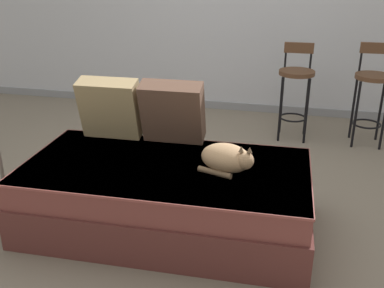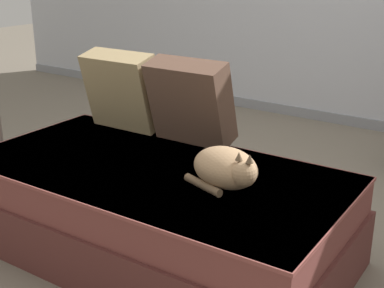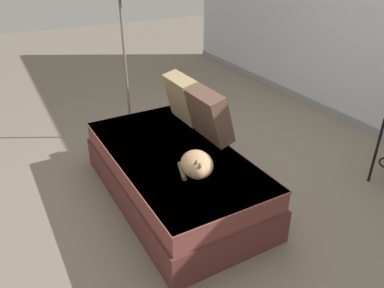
{
  "view_description": "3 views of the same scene",
  "coord_description": "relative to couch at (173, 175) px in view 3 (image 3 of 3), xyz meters",
  "views": [
    {
      "loc": [
        0.75,
        -2.89,
        1.68
      ],
      "look_at": [
        0.15,
        -0.3,
        0.57
      ],
      "focal_mm": 42.0,
      "sensor_mm": 36.0,
      "label": 1
    },
    {
      "loc": [
        1.48,
        -2.22,
        1.41
      ],
      "look_at": [
        0.15,
        -0.3,
        0.57
      ],
      "focal_mm": 50.0,
      "sensor_mm": 36.0,
      "label": 2
    },
    {
      "loc": [
        2.44,
        -1.54,
        1.98
      ],
      "look_at": [
        0.15,
        -0.3,
        0.57
      ],
      "focal_mm": 35.0,
      "sensor_mm": 36.0,
      "label": 3
    }
  ],
  "objects": [
    {
      "name": "throw_pillow_middle",
      "position": [
        -0.05,
        0.38,
        0.45
      ],
      "size": [
        0.44,
        0.28,
        0.46
      ],
      "color": "brown",
      "rests_on": "couch"
    },
    {
      "name": "floor_lamp",
      "position": [
        -1.28,
        0.07,
        1.24
      ],
      "size": [
        0.32,
        0.32,
        1.75
      ],
      "color": "slate",
      "rests_on": "ground"
    },
    {
      "name": "ground_plane",
      "position": [
        0.0,
        0.4,
        -0.23
      ],
      "size": [
        16.0,
        16.0,
        0.0
      ],
      "primitive_type": "plane",
      "color": "slate",
      "rests_on": "ground"
    },
    {
      "name": "couch",
      "position": [
        0.0,
        0.0,
        0.0
      ],
      "size": [
        1.87,
        1.0,
        0.45
      ],
      "color": "brown",
      "rests_on": "ground"
    },
    {
      "name": "cat",
      "position": [
        0.4,
        0.01,
        0.31
      ],
      "size": [
        0.38,
        0.32,
        0.2
      ],
      "color": "tan",
      "rests_on": "couch"
    },
    {
      "name": "wall_baseboard_trim",
      "position": [
        0.0,
        2.6,
        -0.19
      ],
      "size": [
        8.0,
        0.02,
        0.09
      ],
      "primitive_type": "cube",
      "color": "gray",
      "rests_on": "ground"
    },
    {
      "name": "throw_pillow_corner",
      "position": [
        -0.52,
        0.37,
        0.45
      ],
      "size": [
        0.43,
        0.26,
        0.45
      ],
      "color": "tan",
      "rests_on": "couch"
    }
  ]
}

